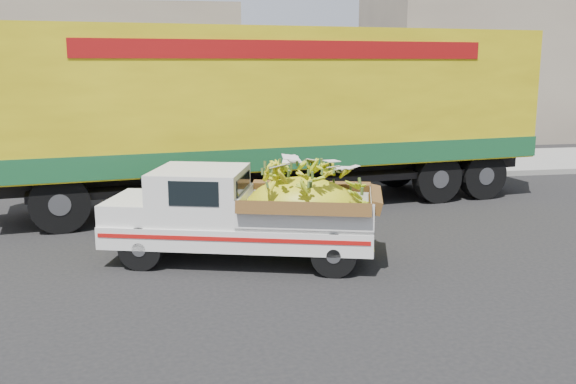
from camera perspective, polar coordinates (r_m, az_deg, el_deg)
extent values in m
plane|color=black|center=(11.01, -2.87, -4.94)|extent=(100.00, 100.00, 0.00)
cube|color=gray|center=(16.57, -5.50, 0.88)|extent=(60.00, 0.25, 0.15)
cube|color=gray|center=(18.63, -6.06, 2.04)|extent=(60.00, 4.00, 0.14)
cube|color=gray|center=(29.54, 21.32, 10.52)|extent=(14.00, 6.00, 6.00)
cylinder|color=black|center=(10.02, -12.95, -4.89)|extent=(0.70, 0.38, 0.67)
cylinder|color=black|center=(11.21, -10.78, -3.05)|extent=(0.70, 0.38, 0.67)
cylinder|color=black|center=(9.48, 4.09, -5.56)|extent=(0.70, 0.38, 0.67)
cylinder|color=black|center=(10.72, 4.39, -3.54)|extent=(0.70, 0.38, 0.67)
cube|color=silver|center=(10.22, -4.24, -3.39)|extent=(4.43, 2.65, 0.35)
cube|color=#A50F0C|center=(9.49, -5.09, -4.22)|extent=(3.92, 1.19, 0.06)
cube|color=silver|center=(10.81, -15.00, -3.45)|extent=(0.51, 1.44, 0.12)
cube|color=silver|center=(10.59, -13.40, -1.30)|extent=(1.13, 1.58, 0.32)
cube|color=silver|center=(10.23, -7.83, -0.16)|extent=(1.74, 1.79, 0.80)
cube|color=black|center=(9.48, -8.41, -0.17)|extent=(0.73, 0.23, 0.37)
cube|color=silver|center=(9.99, 1.75, -1.36)|extent=(2.39, 2.04, 0.45)
ellipsoid|color=yellow|center=(10.01, 1.24, -1.87)|extent=(2.12, 1.69, 1.14)
cylinder|color=black|center=(15.43, 16.89, 1.44)|extent=(1.14, 0.48, 1.10)
cylinder|color=black|center=(17.07, 12.99, 2.57)|extent=(1.14, 0.48, 1.10)
cylinder|color=black|center=(14.77, 13.11, 1.20)|extent=(1.14, 0.48, 1.10)
cylinder|color=black|center=(16.47, 9.44, 2.39)|extent=(1.14, 0.48, 1.10)
cylinder|color=black|center=(12.56, -19.62, -0.95)|extent=(1.14, 0.48, 1.10)
cylinder|color=black|center=(14.52, -19.58, 0.66)|extent=(1.14, 0.48, 1.10)
cube|color=black|center=(14.16, -1.16, 2.01)|extent=(12.02, 2.78, 0.36)
cube|color=yellow|center=(13.98, -1.19, 8.49)|extent=(12.00, 4.22, 2.84)
cube|color=#164F29|center=(14.09, -1.17, 3.74)|extent=(12.06, 4.25, 0.45)
cube|color=maroon|center=(12.77, 0.56, 12.56)|extent=(8.31, 1.27, 0.35)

